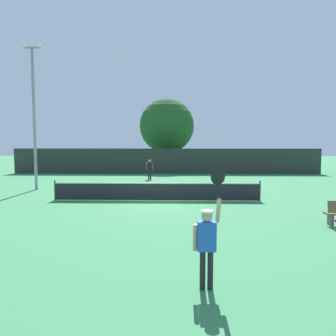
{
  "coord_description": "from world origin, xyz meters",
  "views": [
    {
      "loc": [
        1.03,
        -16.42,
        3.02
      ],
      "look_at": [
        0.5,
        4.08,
        1.41
      ],
      "focal_mm": 33.66,
      "sensor_mm": 36.0,
      "label": 1
    }
  ],
  "objects": [
    {
      "name": "light_pole",
      "position": [
        -8.13,
        3.8,
        5.25
      ],
      "size": [
        1.18,
        0.28,
        9.35
      ],
      "color": "gray",
      "rests_on": "ground"
    },
    {
      "name": "ground_plane",
      "position": [
        0.0,
        0.0,
        0.0
      ],
      "size": [
        120.0,
        120.0,
        0.0
      ],
      "primitive_type": "plane",
      "color": "#387F4C"
    },
    {
      "name": "spare_racket",
      "position": [
        7.3,
        -4.03,
        0.02
      ],
      "size": [
        0.28,
        0.52,
        0.04
      ],
      "color": "black",
      "rests_on": "ground"
    },
    {
      "name": "player_serving",
      "position": [
        1.67,
        -10.07,
        1.1
      ],
      "size": [
        0.68,
        0.39,
        2.5
      ],
      "color": "blue",
      "rests_on": "ground"
    },
    {
      "name": "player_receiving",
      "position": [
        -1.2,
        9.87,
        1.0
      ],
      "size": [
        0.57,
        0.24,
        1.63
      ],
      "rotation": [
        0.0,
        0.0,
        3.14
      ],
      "color": "black",
      "rests_on": "ground"
    },
    {
      "name": "tennis_ball",
      "position": [
        -1.69,
        1.69,
        0.03
      ],
      "size": [
        0.07,
        0.07,
        0.07
      ],
      "primitive_type": "sphere",
      "color": "#CCE033",
      "rests_on": "ground"
    },
    {
      "name": "large_tree",
      "position": [
        -0.07,
        20.59,
        5.05
      ],
      "size": [
        6.36,
        6.36,
        8.25
      ],
      "color": "brown",
      "rests_on": "ground"
    },
    {
      "name": "perimeter_fence",
      "position": [
        0.0,
        14.84,
        1.26
      ],
      "size": [
        30.57,
        0.12,
        2.51
      ],
      "primitive_type": "cube",
      "color": "#2D332D",
      "rests_on": "ground"
    },
    {
      "name": "tennis_net",
      "position": [
        0.0,
        0.0,
        0.51
      ],
      "size": [
        10.91,
        0.08,
        1.07
      ],
      "color": "#232328",
      "rests_on": "ground"
    },
    {
      "name": "parked_car_near",
      "position": [
        2.21,
        20.19,
        0.78
      ],
      "size": [
        2.49,
        4.43,
        1.69
      ],
      "rotation": [
        0.0,
        0.0,
        0.15
      ],
      "color": "white",
      "rests_on": "ground"
    }
  ]
}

